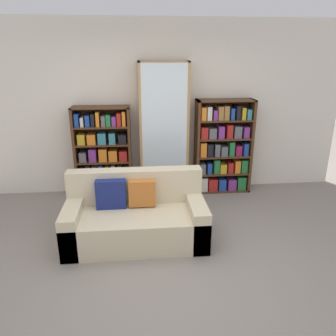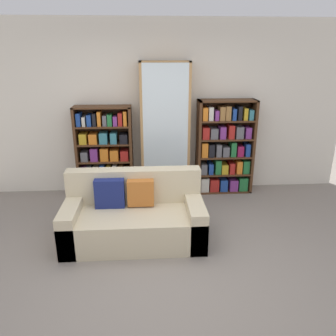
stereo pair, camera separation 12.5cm
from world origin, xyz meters
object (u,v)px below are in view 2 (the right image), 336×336
at_px(bookshelf_left, 105,153).
at_px(couch, 134,217).
at_px(display_cabinet, 165,131).
at_px(wine_bottle, 187,193).
at_px(bookshelf_right, 224,149).

bearing_deg(bookshelf_left, couch, -70.91).
relative_size(bookshelf_left, display_cabinet, 0.69).
bearing_deg(wine_bottle, bookshelf_right, 30.64).
xyz_separation_m(couch, bookshelf_right, (1.43, 1.42, 0.43)).
distance_m(bookshelf_left, bookshelf_right, 1.92).
xyz_separation_m(couch, wine_bottle, (0.78, 1.04, -0.15)).
bearing_deg(display_cabinet, bookshelf_right, 0.94).
bearing_deg(bookshelf_right, display_cabinet, -179.06).
bearing_deg(wine_bottle, display_cabinet, 131.13).
distance_m(bookshelf_left, wine_bottle, 1.44).
bearing_deg(bookshelf_left, bookshelf_right, -0.02).
bearing_deg(couch, bookshelf_left, 109.09).
bearing_deg(bookshelf_left, display_cabinet, -1.00).
bearing_deg(wine_bottle, couch, -127.07).
relative_size(couch, display_cabinet, 0.80).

